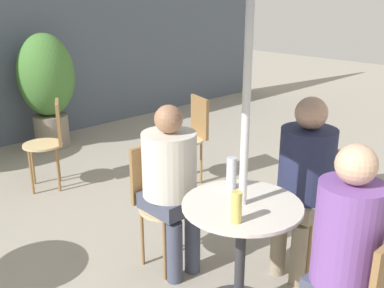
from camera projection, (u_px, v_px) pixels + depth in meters
The scene contains 11 objects.
cafe_table_near at pixel (241, 239), 2.55m from camera, with size 0.67×0.67×0.72m.
bistro_chair_1 at pixel (314, 196), 3.02m from camera, with size 0.37×0.37×0.85m.
bistro_chair_2 at pixel (158, 194), 3.05m from camera, with size 0.37×0.37×0.85m.
bistro_chair_3 at pixel (51, 136), 4.26m from camera, with size 0.42×0.41×0.85m.
bistro_chair_5 at pixel (192, 131), 4.41m from camera, with size 0.40×0.39×0.85m.
seated_person_0 at pixel (343, 245), 2.05m from camera, with size 0.30×0.31×1.22m.
seated_person_1 at pixel (305, 174), 2.87m from camera, with size 0.36×0.35×1.22m.
seated_person_2 at pixel (171, 177), 2.90m from camera, with size 0.35×0.36×1.16m.
beer_glass_0 at pixel (236, 207), 2.25m from camera, with size 0.06×0.06×0.17m.
beer_glass_1 at pixel (231, 173), 2.64m from camera, with size 0.06×0.06×0.19m.
potted_plant_1 at pixel (47, 83), 5.31m from camera, with size 0.66×0.66×1.37m.
Camera 1 is at (-1.71, -1.51, 1.83)m, focal length 42.00 mm.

